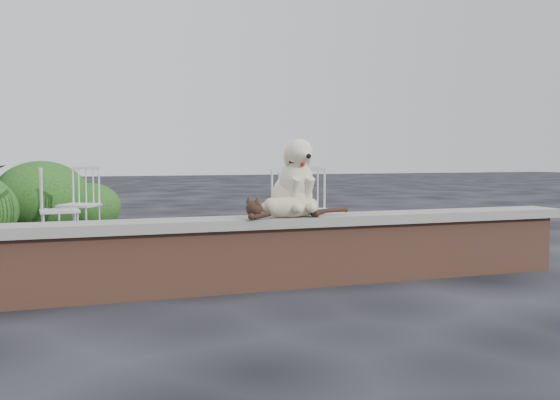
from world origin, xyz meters
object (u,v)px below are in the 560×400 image
object	(u,v)px
cat	(289,206)
chair_d	(307,209)
chair_b	(79,204)
chair_c	(282,210)
chair_e	(59,209)
dog	(292,177)

from	to	relation	value
cat	chair_d	size ratio (longest dim) A/B	1.19
chair_b	chair_c	world-z (taller)	same
chair_b	chair_e	xyz separation A→B (m)	(-0.24, -0.79, 0.00)
chair_c	chair_e	distance (m)	2.53
chair_e	chair_c	bearing A→B (deg)	-113.67
chair_b	chair_c	size ratio (longest dim) A/B	1.00
dog	chair_c	world-z (taller)	dog
chair_c	cat	bearing A→B (deg)	72.63
chair_b	cat	bearing A→B (deg)	-38.19
chair_d	chair_b	distance (m)	2.96
chair_d	chair_e	size ratio (longest dim) A/B	1.00
dog	cat	world-z (taller)	dog
dog	chair_e	size ratio (longest dim) A/B	0.68
cat	chair_d	bearing A→B (deg)	59.69
chair_b	dog	bearing A→B (deg)	-36.21
chair_d	chair_c	distance (m)	0.30
chair_c	chair_e	xyz separation A→B (m)	(-2.37, 0.89, 0.00)
chair_c	dog	bearing A→B (deg)	73.53
chair_b	chair_e	distance (m)	0.83
cat	chair_e	size ratio (longest dim) A/B	1.19
chair_b	chair_c	bearing A→B (deg)	-8.88
chair_c	chair_e	size ratio (longest dim) A/B	1.00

